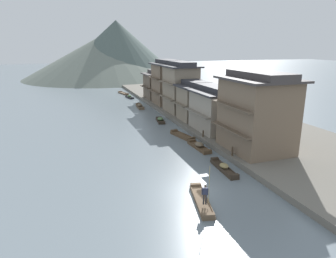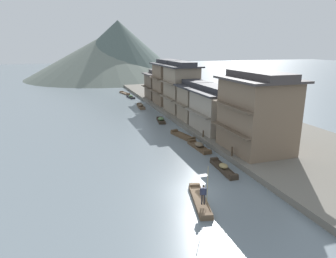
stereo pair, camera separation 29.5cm
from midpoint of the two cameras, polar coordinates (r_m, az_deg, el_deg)
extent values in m
plane|color=slate|center=(26.35, 3.79, -11.66)|extent=(400.00, 400.00, 0.00)
cube|color=#6B665B|center=(58.44, 6.79, 3.88)|extent=(18.00, 110.00, 0.61)
cube|color=brown|center=(24.67, 6.00, -13.42)|extent=(2.14, 5.28, 0.25)
cube|color=brown|center=(26.68, 4.94, -10.45)|extent=(0.96, 0.55, 0.23)
cube|color=brown|center=(22.49, 7.31, -15.86)|extent=(0.96, 0.55, 0.23)
cube|color=brown|center=(24.51, 4.92, -13.16)|extent=(1.13, 4.59, 0.08)
cube|color=brown|center=(24.68, 7.08, -13.00)|extent=(1.13, 4.59, 0.08)
cube|color=black|center=(23.58, 6.34, -13.85)|extent=(0.17, 0.24, 0.05)
cylinder|color=#232328|center=(23.35, 6.38, -13.01)|extent=(0.11, 0.11, 0.78)
cube|color=black|center=(23.60, 6.78, -13.83)|extent=(0.17, 0.24, 0.05)
cylinder|color=#232328|center=(23.37, 6.83, -13.00)|extent=(0.11, 0.11, 0.78)
cube|color=#2D334C|center=(23.05, 6.65, -11.58)|extent=(0.37, 0.29, 0.52)
cylinder|color=#2D334C|center=(23.12, 6.10, -11.68)|extent=(0.08, 0.08, 0.56)
cylinder|color=#2D334C|center=(23.16, 7.16, -11.66)|extent=(0.08, 0.08, 0.56)
sphere|color=#DBB28E|center=(22.87, 6.69, -10.69)|extent=(0.20, 0.20, 0.20)
sphere|color=black|center=(22.86, 6.69, -10.66)|extent=(0.18, 0.18, 0.18)
cylinder|color=tan|center=(22.98, 7.42, -10.45)|extent=(0.04, 0.04, 3.00)
cube|color=brown|center=(78.64, -8.55, 6.68)|extent=(2.02, 4.77, 0.23)
cube|color=brown|center=(80.60, -9.16, 7.03)|extent=(1.02, 0.55, 0.21)
cube|color=brown|center=(76.62, -7.93, 6.65)|extent=(1.02, 0.55, 0.21)
cube|color=brown|center=(78.43, -8.89, 6.76)|extent=(0.94, 4.08, 0.08)
cube|color=brown|center=(78.80, -8.22, 6.83)|extent=(0.94, 4.08, 0.08)
cube|color=#33281E|center=(49.13, -1.62, 1.52)|extent=(1.63, 3.82, 0.23)
cube|color=#33281E|center=(50.72, -1.90, 2.22)|extent=(1.01, 0.50, 0.21)
cube|color=#33281E|center=(47.45, -1.33, 1.29)|extent=(1.01, 0.50, 0.21)
cube|color=#33281E|center=(49.03, -2.20, 1.67)|extent=(0.57, 3.17, 0.08)
cube|color=#33281E|center=(49.17, -1.05, 1.72)|extent=(0.57, 3.17, 0.08)
ellipsoid|color=#4C6B42|center=(49.04, -1.63, 1.95)|extent=(1.16, 1.48, 0.53)
cube|color=brown|center=(40.89, 2.54, -1.36)|extent=(2.06, 4.72, 0.29)
cube|color=brown|center=(42.54, 0.94, -0.29)|extent=(1.05, 0.57, 0.26)
cube|color=brown|center=(39.13, 4.28, -1.76)|extent=(1.05, 0.57, 0.26)
cube|color=brown|center=(40.57, 1.93, -1.22)|extent=(0.95, 4.01, 0.08)
cube|color=brown|center=(41.12, 3.14, -1.00)|extent=(0.95, 4.01, 0.08)
cube|color=#232326|center=(72.23, -7.40, 5.93)|extent=(1.49, 3.71, 0.20)
cube|color=#232326|center=(73.74, -7.84, 6.26)|extent=(0.94, 0.48, 0.18)
cube|color=#232326|center=(70.66, -6.95, 5.89)|extent=(0.94, 0.48, 0.18)
cube|color=#232326|center=(72.06, -7.75, 6.01)|extent=(0.51, 3.09, 0.08)
cube|color=#232326|center=(72.36, -7.06, 6.07)|extent=(0.51, 3.09, 0.08)
ellipsoid|color=#4C6B42|center=(72.17, -7.41, 6.20)|extent=(1.06, 1.37, 0.49)
cube|color=#33281E|center=(30.74, 10.25, -7.47)|extent=(1.15, 4.78, 0.29)
cube|color=#33281E|center=(32.49, 8.57, -5.59)|extent=(0.83, 0.40, 0.26)
cube|color=#33281E|center=(28.83, 12.21, -8.60)|extent=(0.83, 0.40, 0.26)
cube|color=#33281E|center=(30.50, 9.57, -7.26)|extent=(0.30, 4.24, 0.08)
cube|color=#33281E|center=(30.84, 10.96, -7.06)|extent=(0.30, 4.24, 0.08)
ellipsoid|color=olive|center=(30.60, 10.29, -6.84)|extent=(0.87, 1.18, 0.45)
cube|color=brown|center=(36.61, 5.68, -3.50)|extent=(1.28, 4.53, 0.26)
cube|color=brown|center=(38.30, 4.26, -2.21)|extent=(0.97, 0.41, 0.23)
cube|color=brown|center=(34.79, 7.26, -4.15)|extent=(0.97, 0.41, 0.23)
cube|color=brown|center=(36.34, 4.99, -3.34)|extent=(0.28, 3.98, 0.08)
cube|color=brown|center=(36.77, 6.37, -3.15)|extent=(0.28, 3.98, 0.08)
ellipsoid|color=brown|center=(36.48, 5.69, -2.92)|extent=(1.02, 1.39, 0.53)
cube|color=brown|center=(60.54, -5.47, 4.18)|extent=(1.36, 4.62, 0.29)
cube|color=brown|center=(62.55, -5.80, 4.80)|extent=(0.96, 0.42, 0.26)
cube|color=brown|center=(58.43, -5.13, 4.05)|extent=(0.96, 0.42, 0.26)
cube|color=brown|center=(60.43, -5.93, 4.32)|extent=(0.36, 4.05, 0.08)
cube|color=brown|center=(60.58, -5.02, 4.37)|extent=(0.36, 4.05, 0.08)
ellipsoid|color=brown|center=(60.46, -5.48, 4.55)|extent=(1.03, 1.38, 0.52)
cube|color=#75604C|center=(34.72, 16.18, 2.42)|extent=(5.90, 7.45, 7.80)
cube|color=brown|center=(33.29, 11.34, -0.13)|extent=(0.70, 7.45, 0.16)
cube|color=brown|center=(32.70, 11.58, 4.27)|extent=(0.70, 7.45, 0.16)
cube|color=#3D3838|center=(34.08, 16.70, 9.01)|extent=(6.80, 8.35, 0.24)
cube|color=#3D3838|center=(34.03, 16.76, 9.80)|extent=(3.54, 8.35, 0.70)
cube|color=gray|center=(42.06, 8.67, 3.27)|extent=(4.83, 7.14, 5.20)
cube|color=gray|center=(40.88, 5.22, 3.03)|extent=(0.70, 7.14, 0.16)
cube|color=#2D2D33|center=(41.57, 8.83, 6.94)|extent=(5.73, 8.04, 0.24)
cube|color=#2D2D33|center=(41.51, 8.85, 7.58)|extent=(2.90, 8.04, 0.70)
cube|color=gray|center=(47.85, 5.10, 4.88)|extent=(4.88, 4.75, 5.20)
cube|color=#6E6151|center=(46.80, 1.97, 4.69)|extent=(0.70, 4.75, 0.16)
cube|color=#2D2D33|center=(47.42, 5.18, 8.11)|extent=(5.78, 5.65, 0.24)
cube|color=#2D2D33|center=(47.36, 5.20, 8.67)|extent=(2.93, 5.65, 0.70)
cube|color=gray|center=(53.42, 2.22, 7.46)|extent=(4.61, 6.47, 7.80)
cube|color=#6E6151|center=(52.73, -0.50, 5.93)|extent=(0.70, 6.47, 0.16)
cube|color=#6E6151|center=(52.36, -0.51, 8.74)|extent=(0.70, 6.47, 0.16)
cube|color=#2D2D33|center=(53.00, 2.27, 11.77)|extent=(5.51, 7.37, 0.24)
cube|color=#2D2D33|center=(52.97, 2.27, 12.27)|extent=(2.76, 7.37, 0.70)
cube|color=#75604C|center=(60.75, -0.25, 8.46)|extent=(5.01, 6.01, 7.80)
cube|color=brown|center=(60.08, -2.85, 7.11)|extent=(0.70, 6.01, 0.16)
cube|color=brown|center=(59.76, -2.89, 9.57)|extent=(0.70, 6.01, 0.16)
cube|color=#2D2D33|center=(60.38, -0.26, 12.24)|extent=(5.91, 6.91, 0.24)
cube|color=#2D2D33|center=(60.35, -0.26, 12.69)|extent=(3.01, 6.91, 0.70)
cube|color=brown|center=(67.69, -1.78, 8.07)|extent=(5.95, 5.78, 5.20)
cube|color=#4D4135|center=(66.80, -4.54, 7.93)|extent=(0.70, 5.78, 0.16)
cube|color=#3D3838|center=(67.39, -1.80, 10.37)|extent=(6.85, 6.68, 0.24)
cube|color=#3D3838|center=(67.35, -1.80, 10.77)|extent=(3.57, 6.68, 0.70)
cylinder|color=#473828|center=(33.03, 11.82, -4.13)|extent=(0.20, 0.20, 0.98)
cylinder|color=#473828|center=(39.16, 6.45, -0.86)|extent=(0.20, 0.20, 0.84)
cone|color=#4C5B56|center=(119.06, -9.71, 14.62)|extent=(48.17, 48.17, 20.96)
cone|color=slate|center=(119.35, -11.82, 13.35)|extent=(60.33, 60.33, 16.11)
camera|label=1|loc=(0.15, -90.22, -0.06)|focal=32.22mm
camera|label=2|loc=(0.15, 89.78, 0.06)|focal=32.22mm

